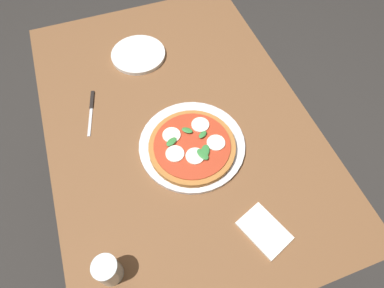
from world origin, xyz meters
name	(u,v)px	position (x,y,z in m)	size (l,w,h in m)	color
ground_plane	(182,199)	(0.00, 0.00, 0.00)	(6.00, 6.00, 0.00)	#2D2B28
dining_table	(178,136)	(0.00, 0.00, 0.60)	(1.21, 0.83, 0.71)	brown
serving_tray	(192,145)	(0.12, 0.01, 0.71)	(0.33, 0.33, 0.01)	silver
pizza	(192,146)	(0.13, 0.01, 0.73)	(0.26, 0.26, 0.03)	#B27033
plate_white	(138,55)	(-0.32, -0.04, 0.72)	(0.20, 0.20, 0.01)	white
napkin	(264,231)	(0.43, 0.10, 0.71)	(0.13, 0.09, 0.01)	white
knife	(91,107)	(-0.14, -0.25, 0.71)	(0.18, 0.06, 0.01)	black
glass_cup	(108,270)	(0.40, -0.30, 0.75)	(0.06, 0.06, 0.09)	silver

